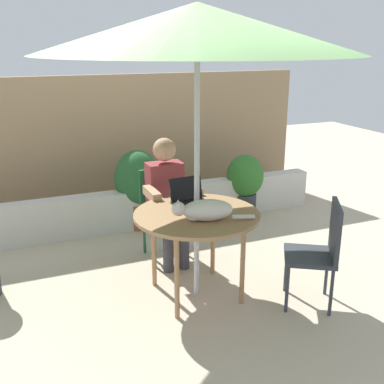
{
  "coord_description": "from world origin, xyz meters",
  "views": [
    {
      "loc": [
        -1.42,
        -3.33,
        2.08
      ],
      "look_at": [
        0.0,
        0.1,
        0.89
      ],
      "focal_mm": 44.12,
      "sensor_mm": 36.0,
      "label": 1
    }
  ],
  "objects_px": {
    "laptop": "(189,196)",
    "potted_plant_near_fence": "(138,185)",
    "patio_table": "(197,220)",
    "potted_plant_corner": "(245,181)",
    "person_seated": "(167,194)",
    "chair_occupied": "(162,206)",
    "cat": "(204,210)",
    "patio_umbrella": "(197,29)",
    "chair_empty": "(321,247)"
  },
  "relations": [
    {
      "from": "chair_empty",
      "to": "person_seated",
      "type": "distance_m",
      "value": 1.53
    },
    {
      "from": "potted_plant_corner",
      "to": "chair_empty",
      "type": "bearing_deg",
      "value": -102.7
    },
    {
      "from": "patio_table",
      "to": "chair_empty",
      "type": "xyz_separation_m",
      "value": [
        0.86,
        -0.53,
        -0.17
      ]
    },
    {
      "from": "patio_umbrella",
      "to": "potted_plant_corner",
      "type": "relative_size",
      "value": 3.24
    },
    {
      "from": "chair_occupied",
      "to": "chair_empty",
      "type": "xyz_separation_m",
      "value": [
        0.86,
        -1.41,
        0.0
      ]
    },
    {
      "from": "patio_table",
      "to": "person_seated",
      "type": "xyz_separation_m",
      "value": [
        0.0,
        0.72,
        0.0
      ]
    },
    {
      "from": "patio_table",
      "to": "chair_empty",
      "type": "bearing_deg",
      "value": -31.7
    },
    {
      "from": "patio_table",
      "to": "chair_empty",
      "type": "relative_size",
      "value": 1.18
    },
    {
      "from": "chair_occupied",
      "to": "patio_table",
      "type": "bearing_deg",
      "value": -90.0
    },
    {
      "from": "chair_occupied",
      "to": "potted_plant_corner",
      "type": "bearing_deg",
      "value": 29.19
    },
    {
      "from": "patio_table",
      "to": "cat",
      "type": "relative_size",
      "value": 1.65
    },
    {
      "from": "chair_occupied",
      "to": "cat",
      "type": "relative_size",
      "value": 1.4
    },
    {
      "from": "laptop",
      "to": "potted_plant_corner",
      "type": "height_order",
      "value": "laptop"
    },
    {
      "from": "patio_table",
      "to": "potted_plant_corner",
      "type": "bearing_deg",
      "value": 50.38
    },
    {
      "from": "patio_table",
      "to": "chair_occupied",
      "type": "height_order",
      "value": "chair_occupied"
    },
    {
      "from": "chair_occupied",
      "to": "potted_plant_near_fence",
      "type": "bearing_deg",
      "value": 90.72
    },
    {
      "from": "chair_occupied",
      "to": "person_seated",
      "type": "height_order",
      "value": "person_seated"
    },
    {
      "from": "laptop",
      "to": "potted_plant_near_fence",
      "type": "height_order",
      "value": "laptop"
    },
    {
      "from": "chair_occupied",
      "to": "chair_empty",
      "type": "relative_size",
      "value": 1.0
    },
    {
      "from": "chair_occupied",
      "to": "cat",
      "type": "distance_m",
      "value": 1.1
    },
    {
      "from": "potted_plant_corner",
      "to": "chair_occupied",
      "type": "bearing_deg",
      "value": -150.81
    },
    {
      "from": "patio_table",
      "to": "potted_plant_near_fence",
      "type": "relative_size",
      "value": 1.14
    },
    {
      "from": "patio_table",
      "to": "chair_occupied",
      "type": "xyz_separation_m",
      "value": [
        0.0,
        0.87,
        -0.17
      ]
    },
    {
      "from": "patio_umbrella",
      "to": "cat",
      "type": "bearing_deg",
      "value": -93.54
    },
    {
      "from": "chair_occupied",
      "to": "chair_empty",
      "type": "bearing_deg",
      "value": -58.53
    },
    {
      "from": "potted_plant_near_fence",
      "to": "person_seated",
      "type": "bearing_deg",
      "value": -89.39
    },
    {
      "from": "person_seated",
      "to": "cat",
      "type": "height_order",
      "value": "person_seated"
    },
    {
      "from": "chair_empty",
      "to": "cat",
      "type": "height_order",
      "value": "cat"
    },
    {
      "from": "patio_umbrella",
      "to": "cat",
      "type": "xyz_separation_m",
      "value": [
        -0.01,
        -0.18,
        -1.34
      ]
    },
    {
      "from": "patio_umbrella",
      "to": "potted_plant_near_fence",
      "type": "distance_m",
      "value": 2.4
    },
    {
      "from": "person_seated",
      "to": "potted_plant_corner",
      "type": "xyz_separation_m",
      "value": [
        1.35,
        0.91,
        -0.26
      ]
    },
    {
      "from": "person_seated",
      "to": "cat",
      "type": "distance_m",
      "value": 0.91
    },
    {
      "from": "cat",
      "to": "laptop",
      "type": "bearing_deg",
      "value": 84.02
    },
    {
      "from": "potted_plant_near_fence",
      "to": "patio_table",
      "type": "bearing_deg",
      "value": -89.64
    },
    {
      "from": "patio_table",
      "to": "chair_occupied",
      "type": "bearing_deg",
      "value": 90.0
    },
    {
      "from": "patio_table",
      "to": "chair_occupied",
      "type": "relative_size",
      "value": 1.18
    },
    {
      "from": "potted_plant_near_fence",
      "to": "patio_umbrella",
      "type": "bearing_deg",
      "value": -89.64
    },
    {
      "from": "laptop",
      "to": "patio_table",
      "type": "bearing_deg",
      "value": -97.63
    },
    {
      "from": "cat",
      "to": "potted_plant_corner",
      "type": "distance_m",
      "value": 2.29
    },
    {
      "from": "person_seated",
      "to": "potted_plant_near_fence",
      "type": "bearing_deg",
      "value": 90.61
    },
    {
      "from": "chair_occupied",
      "to": "laptop",
      "type": "xyz_separation_m",
      "value": [
        0.04,
        -0.61,
        0.29
      ]
    },
    {
      "from": "chair_empty",
      "to": "potted_plant_corner",
      "type": "height_order",
      "value": "chair_empty"
    },
    {
      "from": "chair_occupied",
      "to": "chair_empty",
      "type": "height_order",
      "value": "same"
    },
    {
      "from": "chair_empty",
      "to": "potted_plant_near_fence",
      "type": "bearing_deg",
      "value": 111.16
    },
    {
      "from": "patio_umbrella",
      "to": "chair_empty",
      "type": "relative_size",
      "value": 2.76
    },
    {
      "from": "person_seated",
      "to": "cat",
      "type": "relative_size",
      "value": 1.94
    },
    {
      "from": "cat",
      "to": "potted_plant_corner",
      "type": "relative_size",
      "value": 0.84
    },
    {
      "from": "chair_empty",
      "to": "patio_umbrella",
      "type": "bearing_deg",
      "value": 148.3
    },
    {
      "from": "patio_table",
      "to": "patio_umbrella",
      "type": "distance_m",
      "value": 1.49
    },
    {
      "from": "patio_table",
      "to": "person_seated",
      "type": "bearing_deg",
      "value": 90.0
    }
  ]
}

